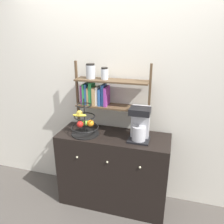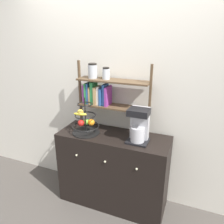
% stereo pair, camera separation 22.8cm
% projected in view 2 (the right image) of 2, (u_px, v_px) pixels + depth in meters
% --- Properties ---
extents(ground_plane, '(12.00, 12.00, 0.00)m').
position_uv_depth(ground_plane, '(106.00, 213.00, 2.50)').
color(ground_plane, '#47423D').
extents(wall_back, '(7.00, 0.05, 2.60)m').
position_uv_depth(wall_back, '(122.00, 93.00, 2.49)').
color(wall_back, silver).
rests_on(wall_back, ground_plane).
extents(sideboard, '(1.23, 0.47, 0.89)m').
position_uv_depth(sideboard, '(113.00, 170.00, 2.55)').
color(sideboard, black).
rests_on(sideboard, ground_plane).
extents(coffee_maker, '(0.22, 0.20, 0.36)m').
position_uv_depth(coffee_maker, '(139.00, 125.00, 2.21)').
color(coffee_maker, black).
rests_on(coffee_maker, sideboard).
extents(fruit_stand, '(0.31, 0.31, 0.41)m').
position_uv_depth(fruit_stand, '(85.00, 122.00, 2.41)').
color(fruit_stand, black).
rests_on(fruit_stand, sideboard).
extents(shelf_hutch, '(0.84, 0.20, 0.78)m').
position_uv_depth(shelf_hutch, '(103.00, 91.00, 2.39)').
color(shelf_hutch, brown).
rests_on(shelf_hutch, sideboard).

